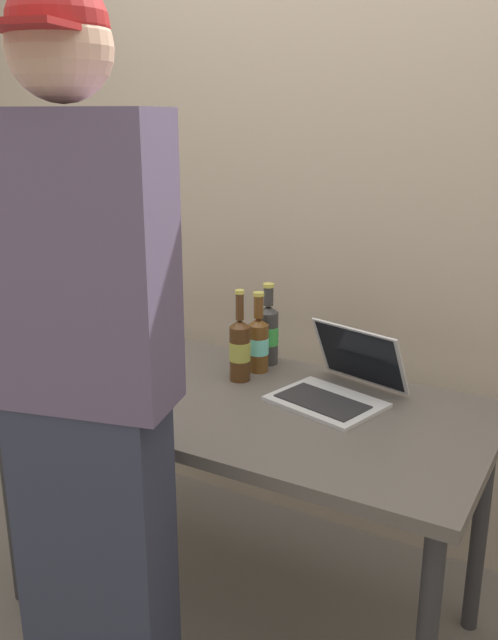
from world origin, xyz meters
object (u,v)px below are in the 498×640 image
Objects in this scene: person_figure at (87,408)px; beer_bottle_green at (258,342)px; laptop at (339,384)px; beer_bottle_dark at (240,348)px; beer_bottle_amber at (268,332)px.

beer_bottle_green is at bearing 90.94° from person_figure.
beer_bottle_dark is (-0.33, -0.02, 0.06)m from laptop.
beer_bottle_amber is (-0.33, 0.16, 0.06)m from laptop.
beer_bottle_dark reaches higher than beer_bottle_green.
person_figure is (0.02, -0.90, 0.08)m from beer_bottle_amber.
beer_bottle_amber is at bearing 87.92° from beer_bottle_dark.
beer_bottle_dark is at bearing -92.08° from beer_bottle_amber.
beer_bottle_amber is 0.91m from person_figure.
beer_bottle_green is (0.01, -0.08, -0.01)m from beer_bottle_amber.
beer_bottle_dark is 0.16× the size of person_figure.
beer_bottle_amber is at bearing 153.83° from laptop.
laptop is 0.37m from beer_bottle_amber.
laptop is 0.34m from beer_bottle_green.
laptop is at bearing 67.44° from person_figure.
laptop is 0.21× the size of person_figure.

